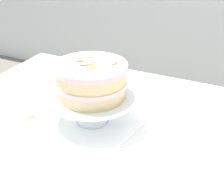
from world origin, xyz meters
TOP-DOWN VIEW (x-y plane):
  - dining_table at (0.00, -0.03)m, footprint 1.40×1.00m
  - linen_napkin at (-0.14, 0.03)m, footprint 0.36×0.36m
  - cake_stand at (-0.14, 0.03)m, footprint 0.29×0.29m
  - layer_cake at (-0.14, 0.03)m, footprint 0.24×0.24m
  - loose_petal_0 at (-0.35, -0.04)m, footprint 0.04×0.04m

SIDE VIEW (x-z plane):
  - dining_table at x=0.00m, z-range 0.28..1.02m
  - linen_napkin at x=-0.14m, z-range 0.74..0.74m
  - loose_petal_0 at x=-0.35m, z-range 0.74..0.74m
  - cake_stand at x=-0.14m, z-range 0.77..0.87m
  - layer_cake at x=-0.14m, z-range 0.84..0.96m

